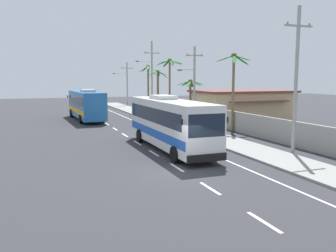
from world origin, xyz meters
TOP-DOWN VIEW (x-y plane):
  - ground_plane at (0.00, 0.00)m, footprint 160.00×160.00m
  - sidewalk_kerb at (6.80, 10.00)m, footprint 3.20×90.00m
  - lane_markings at (2.31, 14.48)m, footprint 3.74×71.00m
  - boundary_wall at (10.60, 14.00)m, footprint 0.24×60.00m
  - coach_bus_foreground at (1.54, 6.14)m, footprint 3.01×11.78m
  - coach_bus_far_lane at (-1.62, 26.76)m, footprint 3.37×11.71m
  - motorcycle_beside_bus at (4.34, 15.35)m, footprint 0.56×1.96m
  - pedestrian_near_kerb at (7.66, 17.58)m, footprint 0.36×0.36m
  - utility_pole_nearest at (8.74, 1.62)m, footprint 2.16×0.24m
  - utility_pole_mid at (8.40, 17.06)m, footprint 2.90×0.24m
  - utility_pole_far at (8.66, 32.51)m, footprint 3.60×0.24m
  - utility_pole_distant at (8.73, 47.96)m, footprint 3.85×0.24m
  - palm_nearest at (10.07, 38.67)m, footprint 3.52×3.68m
  - palm_second at (10.08, 21.68)m, footprint 3.31×3.02m
  - palm_third at (10.29, 12.17)m, footprint 3.45×3.25m
  - palm_fourth at (10.54, 35.13)m, footprint 3.38×3.27m
  - palm_farthest at (9.35, 26.77)m, footprint 3.68×3.48m
  - roadside_building at (15.40, 18.64)m, footprint 11.13×7.56m

SIDE VIEW (x-z plane):
  - ground_plane at x=0.00m, z-range 0.00..0.00m
  - lane_markings at x=2.31m, z-range 0.00..0.01m
  - sidewalk_kerb at x=6.80m, z-range 0.00..0.14m
  - motorcycle_beside_bus at x=4.34m, z-range -0.14..1.43m
  - boundary_wall at x=10.60m, z-range 0.00..1.93m
  - pedestrian_near_kerb at x=7.66m, z-range 0.17..1.84m
  - roadside_building at x=15.40m, z-range 0.02..3.72m
  - coach_bus_far_lane at x=-1.62m, z-range 0.08..3.86m
  - coach_bus_foreground at x=1.54m, z-range 0.08..3.91m
  - palm_second at x=10.08m, z-range 1.27..6.28m
  - utility_pole_distant at x=8.73m, z-range 0.33..8.39m
  - palm_fourth at x=10.54m, z-range 1.16..7.56m
  - utility_pole_mid at x=8.40m, z-range 0.28..8.70m
  - utility_pole_nearest at x=8.74m, z-range 0.20..9.94m
  - palm_nearest at x=10.07m, z-range 1.60..8.90m
  - utility_pole_far at x=8.66m, z-range 0.30..10.75m
  - palm_third at x=10.29m, z-range 1.89..9.38m
  - palm_farthest at x=9.35m, z-range 2.00..9.72m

